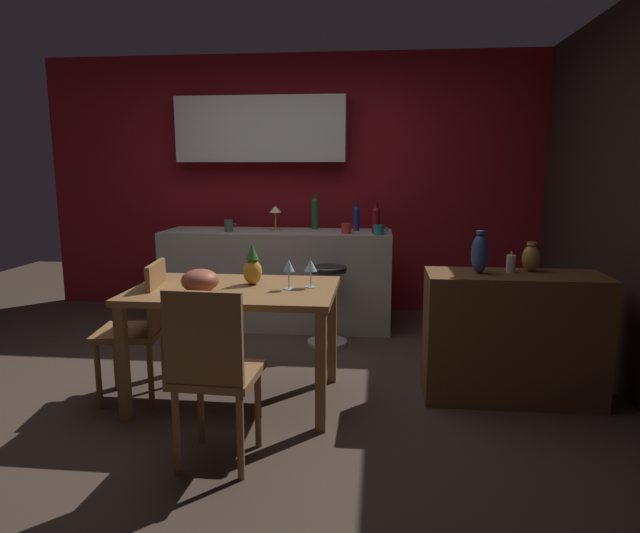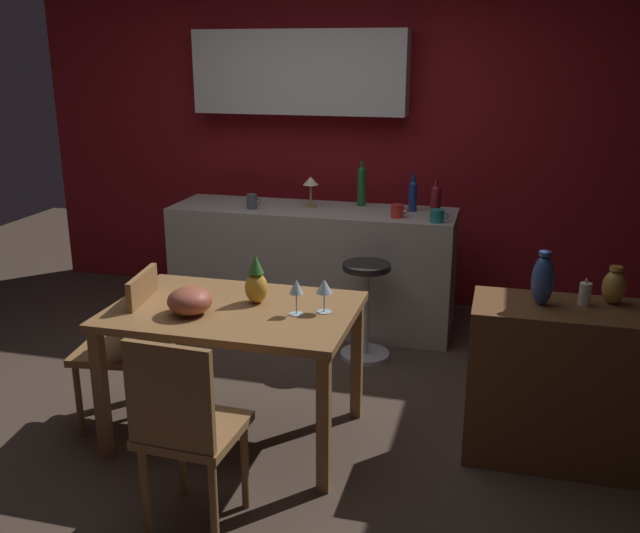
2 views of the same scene
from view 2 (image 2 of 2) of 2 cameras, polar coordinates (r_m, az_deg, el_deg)
ground_plane at (r=4.26m, az=-4.95°, el=-11.10°), size 9.00×9.00×0.00m
wall_kitchen_back at (r=5.80m, az=1.09°, el=11.15°), size 5.20×0.33×2.60m
dining_table at (r=3.70m, az=-6.98°, el=-4.63°), size 1.26×0.84×0.74m
kitchen_counter at (r=5.31m, az=-0.61°, el=-0.02°), size 2.10×0.60×0.90m
sideboard_cabinet at (r=3.78m, az=20.35°, el=-9.06°), size 1.10×0.44×0.82m
chair_near_window at (r=3.98m, az=-15.37°, el=-6.01°), size 0.45×0.45×0.89m
chair_by_doorway at (r=3.05m, az=-10.85°, el=-12.66°), size 0.42×0.42×0.93m
bar_stool at (r=4.75m, az=3.73°, el=-3.37°), size 0.34×0.34×0.67m
wine_glass_left at (r=3.50m, az=-1.93°, el=-1.76°), size 0.07×0.07×0.19m
wine_glass_right at (r=3.53m, az=0.35°, el=-1.69°), size 0.08×0.08×0.18m
pineapple_centerpiece at (r=3.69m, az=-5.19°, el=-1.28°), size 0.12×0.12×0.26m
fruit_bowl at (r=3.59m, az=-10.50°, el=-2.75°), size 0.23×0.23×0.14m
wine_bottle_ruby at (r=4.91m, az=9.35°, el=5.31°), size 0.07×0.07×0.27m
wine_bottle_green at (r=5.27m, az=3.38°, el=6.64°), size 0.06×0.06×0.34m
wine_bottle_cobalt at (r=5.12m, az=7.53°, el=5.81°), size 0.06×0.06×0.26m
cup_slate at (r=5.19m, az=-5.52°, el=5.26°), size 0.11×0.08×0.11m
cup_teal at (r=4.82m, az=9.46°, el=4.06°), size 0.13×0.09×0.09m
cup_red at (r=4.92m, az=6.27°, el=4.49°), size 0.12×0.09×0.09m
counter_lamp at (r=5.20m, az=-0.76°, el=6.65°), size 0.11×0.11×0.23m
pillar_candle_tall at (r=3.66m, az=20.67°, el=-2.08°), size 0.06×0.06×0.14m
vase_ceramic_blue at (r=3.57m, az=17.60°, el=-1.03°), size 0.11×0.11×0.27m
vase_brass at (r=3.72m, az=22.71°, el=-1.50°), size 0.11×0.11×0.19m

